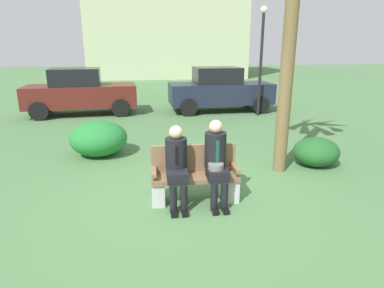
{
  "coord_description": "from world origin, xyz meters",
  "views": [
    {
      "loc": [
        -0.49,
        -4.82,
        2.41
      ],
      "look_at": [
        0.14,
        0.35,
        0.85
      ],
      "focal_mm": 30.4,
      "sensor_mm": 36.0,
      "label": 1
    }
  ],
  "objects_px": {
    "parked_car_far": "(220,90)",
    "building_backdrop": "(166,3)",
    "parked_car_near": "(80,92)",
    "street_lamp": "(262,51)",
    "park_bench": "(195,177)",
    "shrub_near_bench": "(316,152)",
    "seated_man_right": "(216,159)",
    "seated_man_left": "(177,162)",
    "shrub_mid_lawn": "(99,138)"
  },
  "relations": [
    {
      "from": "seated_man_left",
      "to": "parked_car_far",
      "type": "bearing_deg",
      "value": 73.67
    },
    {
      "from": "building_backdrop",
      "to": "shrub_near_bench",
      "type": "bearing_deg",
      "value": -84.82
    },
    {
      "from": "shrub_near_bench",
      "to": "parked_car_near",
      "type": "relative_size",
      "value": 0.24
    },
    {
      "from": "parked_car_far",
      "to": "seated_man_right",
      "type": "bearing_deg",
      "value": -101.98
    },
    {
      "from": "seated_man_right",
      "to": "street_lamp",
      "type": "bearing_deg",
      "value": 66.7
    },
    {
      "from": "building_backdrop",
      "to": "shrub_mid_lawn",
      "type": "bearing_deg",
      "value": -97.04
    },
    {
      "from": "shrub_mid_lawn",
      "to": "street_lamp",
      "type": "bearing_deg",
      "value": 38.24
    },
    {
      "from": "park_bench",
      "to": "building_backdrop",
      "type": "height_order",
      "value": "building_backdrop"
    },
    {
      "from": "shrub_near_bench",
      "to": "parked_car_near",
      "type": "height_order",
      "value": "parked_car_near"
    },
    {
      "from": "park_bench",
      "to": "parked_car_far",
      "type": "height_order",
      "value": "parked_car_far"
    },
    {
      "from": "parked_car_near",
      "to": "park_bench",
      "type": "bearing_deg",
      "value": -66.59
    },
    {
      "from": "shrub_mid_lawn",
      "to": "park_bench",
      "type": "bearing_deg",
      "value": -53.29
    },
    {
      "from": "street_lamp",
      "to": "parked_car_far",
      "type": "bearing_deg",
      "value": 141.8
    },
    {
      "from": "seated_man_left",
      "to": "seated_man_right",
      "type": "distance_m",
      "value": 0.62
    },
    {
      "from": "seated_man_right",
      "to": "parked_car_near",
      "type": "height_order",
      "value": "parked_car_near"
    },
    {
      "from": "park_bench",
      "to": "shrub_mid_lawn",
      "type": "relative_size",
      "value": 1.07
    },
    {
      "from": "park_bench",
      "to": "street_lamp",
      "type": "xyz_separation_m",
      "value": [
        3.19,
        6.54,
        1.88
      ]
    },
    {
      "from": "shrub_mid_lawn",
      "to": "seated_man_right",
      "type": "bearing_deg",
      "value": -50.2
    },
    {
      "from": "seated_man_right",
      "to": "park_bench",
      "type": "bearing_deg",
      "value": 159.45
    },
    {
      "from": "parked_car_near",
      "to": "parked_car_far",
      "type": "xyz_separation_m",
      "value": [
        5.19,
        0.02,
        0.0
      ]
    },
    {
      "from": "seated_man_left",
      "to": "shrub_near_bench",
      "type": "bearing_deg",
      "value": 24.98
    },
    {
      "from": "parked_car_far",
      "to": "building_backdrop",
      "type": "height_order",
      "value": "building_backdrop"
    },
    {
      "from": "parked_car_far",
      "to": "building_backdrop",
      "type": "distance_m",
      "value": 16.9
    },
    {
      "from": "shrub_mid_lawn",
      "to": "shrub_near_bench",
      "type": "bearing_deg",
      "value": -15.02
    },
    {
      "from": "park_bench",
      "to": "shrub_near_bench",
      "type": "relative_size",
      "value": 1.44
    },
    {
      "from": "seated_man_right",
      "to": "parked_car_far",
      "type": "height_order",
      "value": "parked_car_far"
    },
    {
      "from": "park_bench",
      "to": "shrub_mid_lawn",
      "type": "distance_m",
      "value": 3.16
    },
    {
      "from": "parked_car_near",
      "to": "street_lamp",
      "type": "bearing_deg",
      "value": -8.46
    },
    {
      "from": "seated_man_right",
      "to": "parked_car_near",
      "type": "distance_m",
      "value": 8.41
    },
    {
      "from": "park_bench",
      "to": "seated_man_right",
      "type": "xyz_separation_m",
      "value": [
        0.32,
        -0.12,
        0.34
      ]
    },
    {
      "from": "seated_man_left",
      "to": "shrub_near_bench",
      "type": "relative_size",
      "value": 1.32
    },
    {
      "from": "parked_car_near",
      "to": "street_lamp",
      "type": "xyz_separation_m",
      "value": [
        6.44,
        -0.96,
        1.44
      ]
    },
    {
      "from": "seated_man_right",
      "to": "shrub_mid_lawn",
      "type": "bearing_deg",
      "value": 129.8
    },
    {
      "from": "seated_man_left",
      "to": "street_lamp",
      "type": "xyz_separation_m",
      "value": [
        3.49,
        6.66,
        1.57
      ]
    },
    {
      "from": "street_lamp",
      "to": "building_backdrop",
      "type": "xyz_separation_m",
      "value": [
        -2.47,
        17.09,
        3.54
      ]
    },
    {
      "from": "seated_man_left",
      "to": "seated_man_right",
      "type": "xyz_separation_m",
      "value": [
        0.62,
        0.0,
        0.03
      ]
    },
    {
      "from": "park_bench",
      "to": "parked_car_near",
      "type": "bearing_deg",
      "value": 113.41
    },
    {
      "from": "park_bench",
      "to": "parked_car_far",
      "type": "bearing_deg",
      "value": 75.51
    },
    {
      "from": "seated_man_left",
      "to": "seated_man_right",
      "type": "height_order",
      "value": "seated_man_right"
    },
    {
      "from": "seated_man_left",
      "to": "parked_car_far",
      "type": "distance_m",
      "value": 7.96
    },
    {
      "from": "seated_man_left",
      "to": "parked_car_near",
      "type": "bearing_deg",
      "value": 111.17
    },
    {
      "from": "parked_car_near",
      "to": "seated_man_right",
      "type": "bearing_deg",
      "value": -64.9
    },
    {
      "from": "parked_car_near",
      "to": "building_backdrop",
      "type": "bearing_deg",
      "value": 76.2
    },
    {
      "from": "shrub_mid_lawn",
      "to": "parked_car_far",
      "type": "bearing_deg",
      "value": 52.44
    },
    {
      "from": "shrub_near_bench",
      "to": "parked_car_far",
      "type": "height_order",
      "value": "parked_car_far"
    },
    {
      "from": "street_lamp",
      "to": "parked_car_near",
      "type": "bearing_deg",
      "value": 171.54
    },
    {
      "from": "street_lamp",
      "to": "building_backdrop",
      "type": "relative_size",
      "value": 0.29
    },
    {
      "from": "park_bench",
      "to": "parked_car_near",
      "type": "distance_m",
      "value": 8.18
    },
    {
      "from": "park_bench",
      "to": "shrub_near_bench",
      "type": "distance_m",
      "value": 3.03
    },
    {
      "from": "seated_man_left",
      "to": "shrub_mid_lawn",
      "type": "distance_m",
      "value": 3.11
    }
  ]
}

